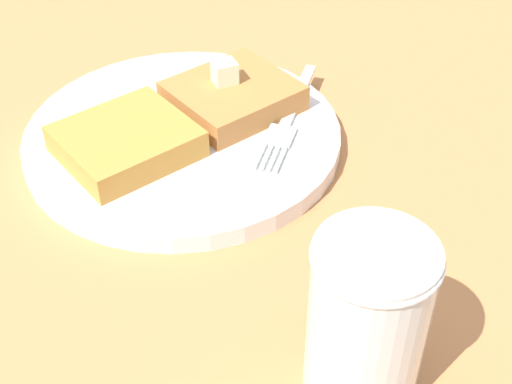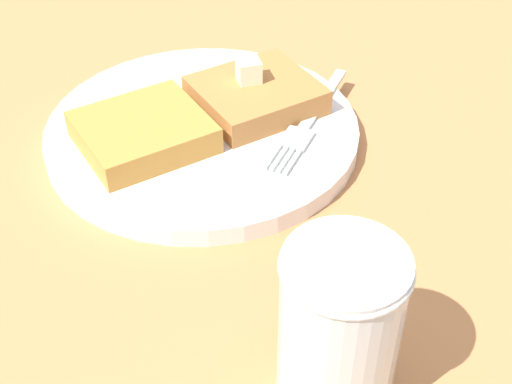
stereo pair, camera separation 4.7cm
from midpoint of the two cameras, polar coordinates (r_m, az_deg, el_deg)
The scene contains 7 objects.
table_surface at distance 62.08cm, azimuth -12.69°, elevation 3.72°, with size 100.32×100.32×1.88cm, color #B57745.
plate at distance 58.93cm, azimuth -8.13°, elevation 4.40°, with size 25.69×25.69×1.54cm.
toast_slice_left at distance 60.21cm, azimuth -4.12°, elevation 7.58°, with size 9.52×8.62×2.22cm, color #B27339.
toast_slice_middle at distance 56.06cm, azimuth -12.74°, elevation 3.88°, with size 9.52×8.62×2.22cm, color #BF8537.
butter_pat_primary at distance 59.54cm, azimuth -4.82°, elevation 9.45°, with size 1.88×1.69×1.88cm, color #F9EBC8.
fork at distance 58.68cm, azimuth 0.19°, elevation 5.66°, with size 13.34×11.18×0.36cm.
syrup_jar at distance 38.83cm, azimuth 5.43°, elevation -10.72°, with size 6.67×6.67×10.50cm.
Camera 1 is at (18.96, 46.66, 36.62)cm, focal length 50.00 mm.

